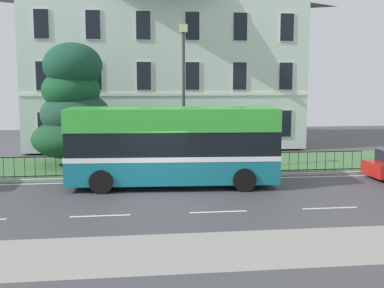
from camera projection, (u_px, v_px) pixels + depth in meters
The scene contains 6 objects.
ground_plane at pixel (156, 193), 19.28m from camera, with size 60.00×56.00×0.18m.
georgian_townhouse at pixel (163, 62), 34.03m from camera, with size 18.18×10.04×11.39m.
iron_verge_railing at pixel (181, 164), 22.39m from camera, with size 17.79×0.04×0.97m.
evergreen_tree at pixel (73, 109), 24.78m from camera, with size 4.05×4.07×6.29m.
single_decker_bus at pixel (173, 145), 20.31m from camera, with size 8.91×3.14×3.35m.
street_lamp_post at pixel (184, 89), 22.70m from camera, with size 0.36×0.24×6.97m.
Camera 1 is at (-0.87, -17.58, 4.45)m, focal length 44.87 mm.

